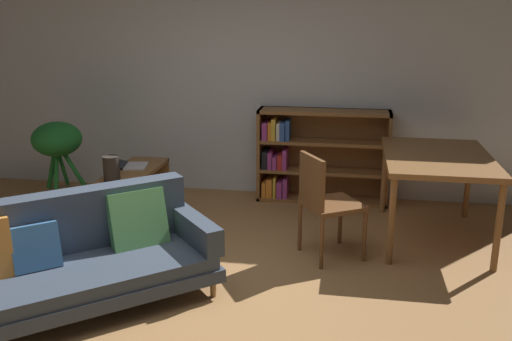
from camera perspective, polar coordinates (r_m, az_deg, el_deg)
The scene contains 10 objects.
ground_plane at distance 4.29m, azimuth -6.25°, elevation -13.00°, with size 8.16×8.16×0.00m, color #9E7042.
back_wall_panel at distance 6.43m, azimuth -0.01°, elevation 9.53°, with size 6.80×0.10×2.70m, color silver.
fabric_couch at distance 4.30m, azimuth -18.67°, elevation -8.38°, with size 2.07×1.93×0.78m.
media_console at distance 5.82m, azimuth -12.60°, elevation -2.74°, with size 0.42×1.27×0.51m.
open_laptop at distance 5.96m, azimuth -12.76°, elevation 0.57°, with size 0.46×0.36×0.07m.
desk_speaker at distance 5.47m, azimuth -14.43°, elevation 0.19°, with size 0.16×0.16×0.24m.
potted_floor_plant at distance 6.34m, azimuth -19.46°, elevation 2.28°, with size 0.57×0.52×0.94m.
dining_table at distance 5.36m, azimuth 17.88°, elevation 0.73°, with size 0.94×1.39×0.81m.
dining_chair_near at distance 4.80m, azimuth 6.98°, elevation -2.97°, with size 0.61×0.61×0.92m.
bookshelf at distance 6.31m, azimuth 5.78°, elevation 1.51°, with size 1.44×0.35×1.03m.
Camera 1 is at (1.07, -3.60, 2.07)m, focal length 39.48 mm.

